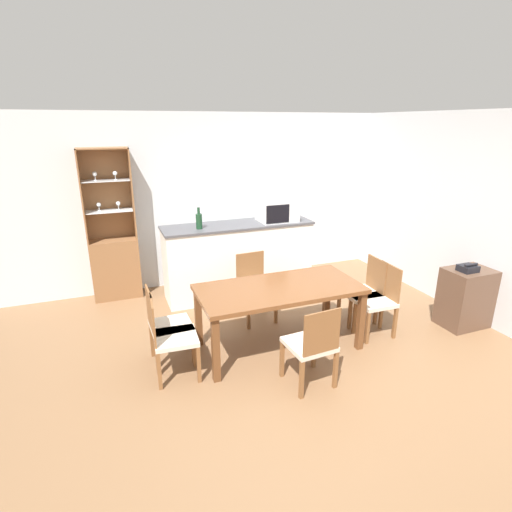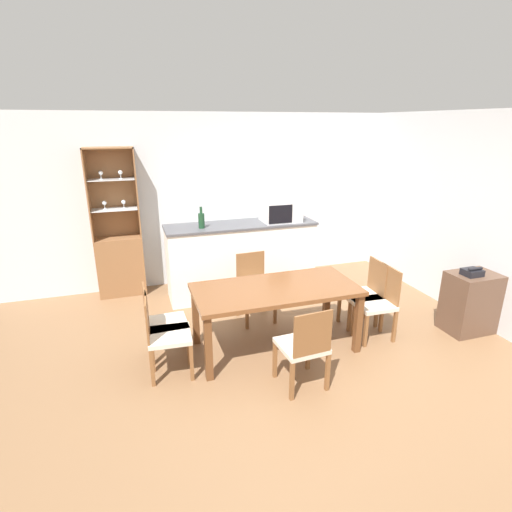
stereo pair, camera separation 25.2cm
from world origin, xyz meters
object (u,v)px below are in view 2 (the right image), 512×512
at_px(display_cabinet, 120,253).
at_px(telephone, 472,272).
at_px(dining_chair_side_right_near, 377,303).
at_px(dining_chair_head_far, 255,287).
at_px(side_cabinet, 470,302).
at_px(dining_chair_side_left_far, 163,323).
at_px(microwave, 281,211).
at_px(dining_chair_head_near, 304,347).
at_px(dining_chair_side_left_near, 165,335).
at_px(dining_table, 276,294).
at_px(dining_chair_side_right_far, 365,294).
at_px(wine_bottle, 201,220).

relative_size(display_cabinet, telephone, 10.28).
relative_size(display_cabinet, dining_chair_side_right_near, 2.48).
relative_size(dining_chair_head_far, telephone, 4.14).
height_order(dining_chair_side_right_near, side_cabinet, dining_chair_side_right_near).
bearing_deg(dining_chair_side_left_far, dining_chair_head_far, 115.48).
xyz_separation_m(dining_chair_head_far, microwave, (0.65, 0.80, 0.77)).
height_order(dining_chair_head_near, dining_chair_side_left_near, same).
relative_size(dining_chair_side_left_far, side_cabinet, 1.15).
bearing_deg(dining_table, side_cabinet, -8.50).
distance_m(dining_chair_head_far, microwave, 1.29).
distance_m(dining_chair_side_right_far, wine_bottle, 2.31).
relative_size(dining_chair_side_left_far, dining_chair_side_left_near, 1.00).
distance_m(dining_chair_side_left_far, telephone, 3.52).
xyz_separation_m(display_cabinet, dining_chair_side_right_near, (2.80, -2.22, -0.19)).
relative_size(display_cabinet, side_cabinet, 2.87).
xyz_separation_m(side_cabinet, telephone, (-0.08, -0.03, 0.41)).
xyz_separation_m(dining_chair_head_far, wine_bottle, (-0.50, 0.76, 0.73)).
bearing_deg(microwave, dining_table, -112.73).
relative_size(display_cabinet, dining_chair_side_left_near, 2.48).
height_order(dining_table, dining_chair_side_left_far, dining_chair_side_left_far).
bearing_deg(display_cabinet, side_cabinet, -31.80).
xyz_separation_m(dining_chair_side_left_near, dining_chair_side_right_near, (2.40, -0.00, 0.00)).
bearing_deg(dining_chair_side_left_near, display_cabinet, -165.89).
bearing_deg(dining_table, dining_chair_side_right_far, 5.91).
distance_m(dining_chair_side_left_near, dining_chair_side_right_far, 2.41).
distance_m(dining_chair_head_near, side_cabinet, 2.37).
distance_m(dining_chair_head_near, telephone, 2.31).
bearing_deg(side_cabinet, telephone, -159.58).
xyz_separation_m(dining_chair_side_left_near, microwave, (1.84, 1.66, 0.77)).
bearing_deg(dining_chair_side_right_far, dining_chair_head_far, 65.29).
bearing_deg(dining_chair_side_right_near, dining_chair_head_far, 56.03).
bearing_deg(dining_chair_side_right_far, dining_table, 98.30).
xyz_separation_m(microwave, telephone, (1.62, -1.92, -0.43)).
xyz_separation_m(dining_chair_side_right_near, side_cabinet, (1.14, -0.22, -0.06)).
bearing_deg(dining_chair_side_left_near, dining_chair_side_right_far, 99.68).
bearing_deg(dining_table, display_cabinet, 127.40).
bearing_deg(dining_chair_head_far, display_cabinet, -43.13).
bearing_deg(dining_chair_side_right_far, dining_chair_side_left_far, 92.37).
distance_m(display_cabinet, wine_bottle, 1.36).
distance_m(dining_chair_head_near, dining_chair_side_right_near, 1.34).
xyz_separation_m(dining_chair_side_right_near, wine_bottle, (-1.70, 1.63, 0.73)).
relative_size(dining_chair_head_near, side_cabinet, 1.15).
height_order(dining_chair_side_left_far, dining_chair_side_right_near, same).
height_order(dining_chair_side_left_near, dining_chair_side_right_near, same).
relative_size(dining_chair_head_far, side_cabinet, 1.15).
relative_size(dining_chair_head_near, dining_chair_side_right_near, 1.00).
bearing_deg(dining_chair_side_left_near, dining_chair_head_far, 129.55).
distance_m(dining_chair_side_left_far, dining_chair_head_near, 1.48).
height_order(display_cabinet, dining_table, display_cabinet).
bearing_deg(microwave, display_cabinet, 166.05).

